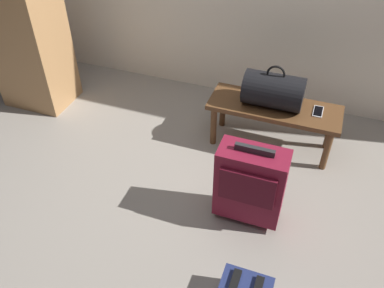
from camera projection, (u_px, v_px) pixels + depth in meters
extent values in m
plane|color=gray|center=(174.00, 207.00, 2.82)|extent=(6.60, 6.60, 0.00)
cube|color=brown|center=(275.00, 108.00, 3.10)|extent=(1.00, 0.36, 0.04)
cylinder|color=brown|center=(214.00, 126.00, 3.24)|extent=(0.05, 0.05, 0.35)
cylinder|color=brown|center=(327.00, 150.00, 3.01)|extent=(0.05, 0.05, 0.35)
cylinder|color=brown|center=(223.00, 108.00, 3.43)|extent=(0.05, 0.05, 0.35)
cylinder|color=brown|center=(330.00, 130.00, 3.20)|extent=(0.05, 0.05, 0.35)
cylinder|color=black|center=(273.00, 91.00, 3.01)|extent=(0.44, 0.26, 0.26)
torus|color=black|center=(276.00, 74.00, 2.92)|extent=(0.14, 0.02, 0.14)
cube|color=silver|center=(318.00, 112.00, 3.02)|extent=(0.07, 0.14, 0.01)
cube|color=black|center=(318.00, 111.00, 3.02)|extent=(0.06, 0.13, 0.00)
cube|color=maroon|center=(250.00, 183.00, 2.57)|extent=(0.43, 0.21, 0.52)
cube|color=#500E1C|center=(247.00, 189.00, 2.44)|extent=(0.34, 0.02, 0.24)
cube|color=#262628|center=(255.00, 150.00, 2.39)|extent=(0.24, 0.03, 0.04)
cylinder|color=black|center=(228.00, 200.00, 2.84)|extent=(0.02, 0.05, 0.05)
cylinder|color=black|center=(271.00, 211.00, 2.77)|extent=(0.02, 0.05, 0.05)
cube|color=black|center=(234.00, 285.00, 2.18)|extent=(0.04, 0.19, 0.02)
cube|color=#A87A4C|center=(30.00, 45.00, 3.49)|extent=(0.56, 0.44, 1.10)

